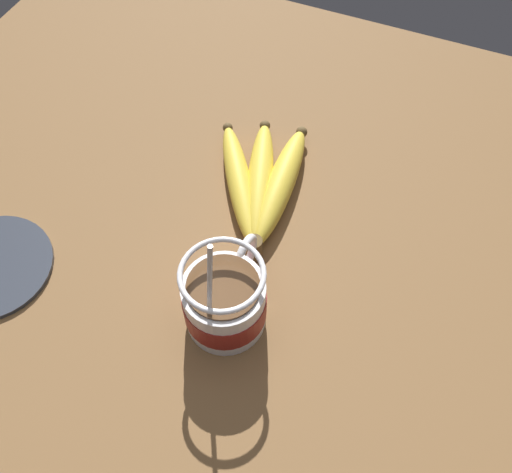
% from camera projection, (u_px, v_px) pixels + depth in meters
% --- Properties ---
extents(table, '(1.12, 1.12, 0.04)m').
position_uv_depth(table, '(223.00, 300.00, 0.68)').
color(table, brown).
rests_on(table, ground).
extents(coffee_mug, '(0.13, 0.09, 0.17)m').
position_uv_depth(coffee_mug, '(225.00, 301.00, 0.61)').
color(coffee_mug, silver).
rests_on(coffee_mug, table).
extents(banana_bunch, '(0.22, 0.14, 0.04)m').
position_uv_depth(banana_bunch, '(261.00, 183.00, 0.73)').
color(banana_bunch, brown).
rests_on(banana_bunch, table).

